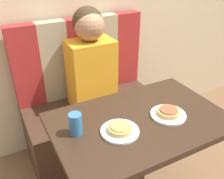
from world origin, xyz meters
TOP-DOWN VIEW (x-y plane):
  - booth_seat at (0.00, 0.65)m, footprint 1.05×0.55m
  - booth_backrest at (-0.00, 0.87)m, footprint 1.05×0.10m
  - dining_table at (0.00, 0.00)m, footprint 0.93×0.61m
  - person at (0.00, 0.65)m, footprint 0.33×0.24m
  - plate_left at (-0.15, -0.04)m, footprint 0.19×0.19m
  - plate_right at (0.15, -0.04)m, footprint 0.19×0.19m
  - pizza_left at (-0.15, -0.04)m, footprint 0.12×0.12m
  - pizza_right at (0.15, -0.04)m, footprint 0.12×0.12m
  - drinking_cup at (-0.34, 0.05)m, footprint 0.06×0.06m

SIDE VIEW (x-z plane):
  - booth_seat at x=0.00m, z-range 0.00..0.50m
  - dining_table at x=0.00m, z-range 0.26..1.03m
  - plate_left at x=-0.15m, z-range 0.77..0.78m
  - plate_right at x=0.15m, z-range 0.77..0.78m
  - pizza_left at x=-0.15m, z-range 0.78..0.81m
  - pizza_right at x=0.15m, z-range 0.78..0.81m
  - booth_backrest at x=0.00m, z-range 0.50..1.11m
  - drinking_cup at x=-0.34m, z-range 0.77..0.88m
  - person at x=0.00m, z-range 0.50..1.24m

